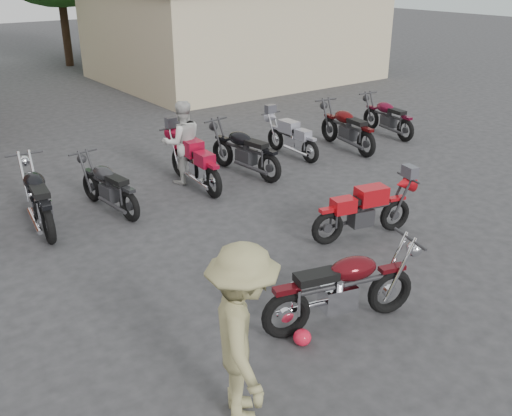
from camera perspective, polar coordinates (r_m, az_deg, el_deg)
ground at (r=8.41m, az=8.43°, el=-8.71°), size 90.00×90.00×0.00m
stucco_building at (r=24.32m, az=-2.24°, el=17.00°), size 10.00×8.00×3.50m
vintage_motorcycle at (r=7.51m, az=8.78°, el=-7.49°), size 2.23×1.23×1.23m
sportbike at (r=9.97m, az=10.83°, el=0.02°), size 1.99×1.04×1.10m
helmet at (r=7.35m, az=4.64°, el=-12.77°), size 0.29×0.29×0.21m
person_light at (r=12.33m, az=-7.36°, el=6.52°), size 1.01×0.87×1.80m
person_tan at (r=5.85m, az=-1.27°, el=-12.58°), size 1.24×1.48×2.00m
row_bike_2 at (r=10.92m, az=-21.04°, el=1.32°), size 0.97×2.22×1.25m
row_bike_3 at (r=11.24m, az=-14.62°, el=2.39°), size 0.87×1.97×1.10m
row_bike_4 at (r=12.16m, az=-6.22°, el=4.87°), size 0.81×2.12×1.21m
row_bike_5 at (r=12.83m, az=-1.22°, el=6.02°), size 0.98×2.18×1.22m
row_bike_6 at (r=14.13m, az=3.57°, el=7.25°), size 0.62×1.81×1.05m
row_bike_7 at (r=14.84m, az=9.06°, el=8.15°), size 0.97×2.19×1.22m
row_bike_8 at (r=16.33m, az=13.00°, el=9.07°), size 0.90×2.02×1.13m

